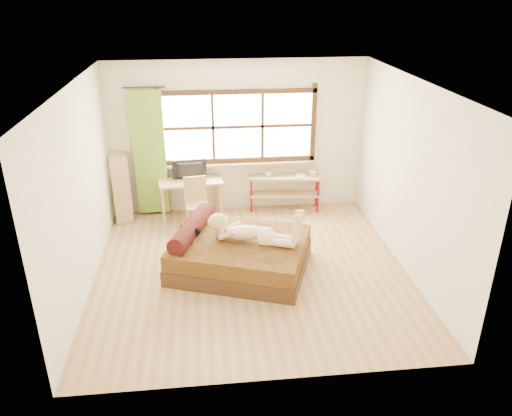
{
  "coord_description": "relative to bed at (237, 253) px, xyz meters",
  "views": [
    {
      "loc": [
        -0.62,
        -6.28,
        3.85
      ],
      "look_at": [
        0.1,
        0.2,
        0.9
      ],
      "focal_mm": 35.0,
      "sensor_mm": 36.0,
      "label": 1
    }
  ],
  "objects": [
    {
      "name": "bookshelf",
      "position": [
        -1.89,
        1.92,
        0.35
      ],
      "size": [
        0.39,
        0.56,
        1.18
      ],
      "rotation": [
        0.0,
        0.0,
        0.22
      ],
      "color": "tan",
      "rests_on": "floor"
    },
    {
      "name": "wall_left",
      "position": [
        -2.06,
        -0.07,
        1.1
      ],
      "size": [
        0.0,
        4.5,
        4.5
      ],
      "primitive_type": "plane",
      "rotation": [
        1.57,
        0.0,
        1.57
      ],
      "color": "silver",
      "rests_on": "floor"
    },
    {
      "name": "wall_right",
      "position": [
        2.44,
        -0.07,
        1.1
      ],
      "size": [
        0.0,
        4.5,
        4.5
      ],
      "primitive_type": "plane",
      "rotation": [
        1.57,
        0.0,
        -1.57
      ],
      "color": "silver",
      "rests_on": "floor"
    },
    {
      "name": "ceiling",
      "position": [
        0.19,
        -0.07,
        2.45
      ],
      "size": [
        4.5,
        4.5,
        0.0
      ],
      "primitive_type": "plane",
      "rotation": [
        3.14,
        0.0,
        0.0
      ],
      "color": "white",
      "rests_on": "wall_back"
    },
    {
      "name": "wall_back",
      "position": [
        0.19,
        2.18,
        1.1
      ],
      "size": [
        4.5,
        0.0,
        4.5
      ],
      "primitive_type": "plane",
      "rotation": [
        1.57,
        0.0,
        0.0
      ],
      "color": "silver",
      "rests_on": "floor"
    },
    {
      "name": "bed",
      "position": [
        0.0,
        0.0,
        0.0
      ],
      "size": [
        2.28,
        2.05,
        0.71
      ],
      "rotation": [
        0.0,
        0.0,
        -0.35
      ],
      "color": "#321F0F",
      "rests_on": "floor"
    },
    {
      "name": "curtain",
      "position": [
        -1.36,
        2.06,
        0.9
      ],
      "size": [
        0.55,
        0.1,
        2.2
      ],
      "primitive_type": "cube",
      "color": "#557C21",
      "rests_on": "wall_back"
    },
    {
      "name": "floor",
      "position": [
        0.19,
        -0.07,
        -0.25
      ],
      "size": [
        4.5,
        4.5,
        0.0
      ],
      "primitive_type": "plane",
      "color": "#9E754C",
      "rests_on": "ground"
    },
    {
      "name": "chair",
      "position": [
        -0.59,
        1.51,
        0.23
      ],
      "size": [
        0.43,
        0.43,
        0.86
      ],
      "rotation": [
        0.0,
        0.0,
        0.12
      ],
      "color": "tan",
      "rests_on": "floor"
    },
    {
      "name": "woman",
      "position": [
        0.19,
        -0.07,
        0.5
      ],
      "size": [
        1.36,
        0.8,
        0.56
      ],
      "primitive_type": null,
      "rotation": [
        0.0,
        0.0,
        -0.35
      ],
      "color": "beige",
      "rests_on": "bed"
    },
    {
      "name": "book",
      "position": [
        1.22,
        2.0,
        0.41
      ],
      "size": [
        0.2,
        0.26,
        0.02
      ],
      "primitive_type": "imported",
      "rotation": [
        0.0,
        0.0,
        -0.11
      ],
      "color": "gray",
      "rests_on": "pipe_shelf"
    },
    {
      "name": "kitten",
      "position": [
        -0.68,
        0.08,
        0.33
      ],
      "size": [
        0.3,
        0.2,
        0.23
      ],
      "primitive_type": null,
      "rotation": [
        0.0,
        0.0,
        -0.35
      ],
      "color": "black",
      "rests_on": "bed"
    },
    {
      "name": "monitor",
      "position": [
        -0.68,
        1.93,
        0.61
      ],
      "size": [
        0.6,
        0.15,
        0.34
      ],
      "primitive_type": "imported",
      "rotation": [
        0.0,
        0.0,
        3.26
      ],
      "color": "black",
      "rests_on": "desk"
    },
    {
      "name": "pipe_shelf",
      "position": [
        1.03,
        2.0,
        0.23
      ],
      "size": [
        1.35,
        0.47,
        0.75
      ],
      "rotation": [
        0.0,
        0.0,
        -0.11
      ],
      "color": "tan",
      "rests_on": "floor"
    },
    {
      "name": "wall_front",
      "position": [
        0.19,
        -2.32,
        1.1
      ],
      "size": [
        4.5,
        0.0,
        4.5
      ],
      "primitive_type": "plane",
      "rotation": [
        -1.57,
        0.0,
        0.0
      ],
      "color": "silver",
      "rests_on": "floor"
    },
    {
      "name": "window",
      "position": [
        0.19,
        2.15,
        1.25
      ],
      "size": [
        2.8,
        0.16,
        1.46
      ],
      "color": "#FFEDBF",
      "rests_on": "wall_back"
    },
    {
      "name": "cup",
      "position": [
        0.72,
        2.0,
        0.45
      ],
      "size": [
        0.13,
        0.13,
        0.1
      ],
      "primitive_type": "imported",
      "rotation": [
        0.0,
        0.0,
        -0.11
      ],
      "color": "gray",
      "rests_on": "pipe_shelf"
    },
    {
      "name": "desk",
      "position": [
        -0.68,
        1.88,
        0.34
      ],
      "size": [
        1.16,
        0.63,
        0.69
      ],
      "rotation": [
        0.0,
        0.0,
        0.12
      ],
      "color": "tan",
      "rests_on": "floor"
    }
  ]
}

